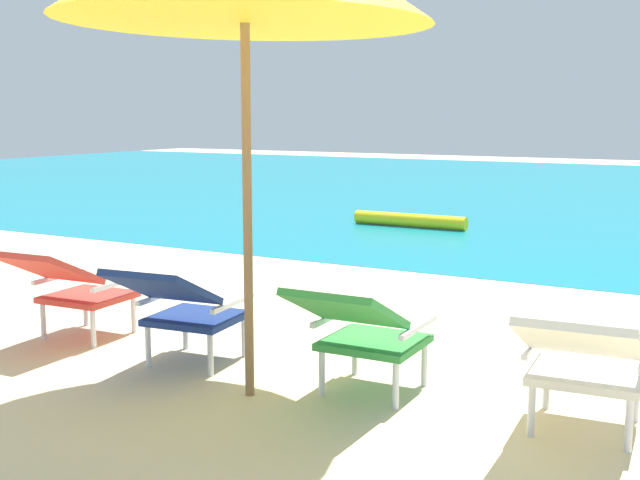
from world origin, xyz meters
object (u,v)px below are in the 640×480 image
Objects in this scene: swim_buoy at (410,220)px; lounge_chair_far_right at (583,359)px; lounge_chair_near_right at (361,328)px; lounge_chair_far_left at (70,284)px; lounge_chair_near_left at (181,305)px.

lounge_chair_far_right is (3.57, -6.37, 0.31)m from swim_buoy.
swim_buoy is 7.31m from lounge_chair_far_right.
lounge_chair_near_right is 0.97× the size of lounge_chair_far_right.
lounge_chair_near_right is 1.16m from lounge_chair_far_right.
swim_buoy is at bearing 91.82° from lounge_chair_far_left.
lounge_chair_near_right is (2.42, -6.37, 0.31)m from swim_buoy.
lounge_chair_near_right reaches higher than swim_buoy.
lounge_chair_near_left reaches higher than swim_buoy.
lounge_chair_far_left and lounge_chair_near_left have the same top height.
lounge_chair_near_right is at bearing -1.45° from lounge_chair_far_left.
lounge_chair_far_right is at bearing -0.08° from lounge_chair_near_right.
lounge_chair_far_right is at bearing -0.98° from lounge_chair_far_left.
lounge_chair_far_left is at bearing -88.18° from swim_buoy.
lounge_chair_near_left is 2.34m from lounge_chair_far_right.
lounge_chair_far_left is at bearing 179.02° from lounge_chair_far_right.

